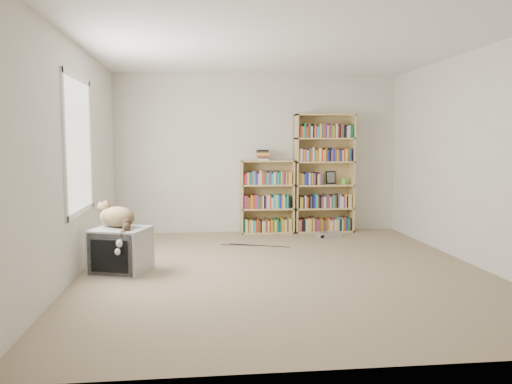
{
  "coord_description": "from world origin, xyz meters",
  "views": [
    {
      "loc": [
        -0.92,
        -5.44,
        1.42
      ],
      "look_at": [
        -0.2,
        1.0,
        0.79
      ],
      "focal_mm": 35.0,
      "sensor_mm": 36.0,
      "label": 1
    }
  ],
  "objects": [
    {
      "name": "ceiling",
      "position": [
        0.0,
        0.0,
        2.5
      ],
      "size": [
        4.5,
        5.0,
        0.02
      ],
      "primitive_type": "cube",
      "color": "white",
      "rests_on": "wall_back"
    },
    {
      "name": "wall_back",
      "position": [
        0.0,
        2.5,
        1.25
      ],
      "size": [
        4.5,
        0.02,
        2.5
      ],
      "primitive_type": "cube",
      "color": "silver",
      "rests_on": "floor"
    },
    {
      "name": "framed_print",
      "position": [
        1.18,
        2.44,
        0.87
      ],
      "size": [
        0.16,
        0.05,
        0.21
      ],
      "primitive_type": "cube",
      "rotation": [
        -0.17,
        0.0,
        0.0
      ],
      "color": "black",
      "rests_on": "bookcase_tall"
    },
    {
      "name": "green_mug",
      "position": [
        1.37,
        2.34,
        0.81
      ],
      "size": [
        0.09,
        0.09,
        0.09
      ],
      "primitive_type": "cylinder",
      "color": "#57C839",
      "rests_on": "bookcase_tall"
    },
    {
      "name": "cat",
      "position": [
        -1.83,
        0.12,
        0.58
      ],
      "size": [
        0.52,
        0.69,
        0.51
      ],
      "rotation": [
        0.0,
        0.0,
        -0.64
      ],
      "color": "#392717",
      "rests_on": "crt_tv"
    },
    {
      "name": "wall_right",
      "position": [
        2.25,
        0.0,
        1.25
      ],
      "size": [
        0.02,
        5.0,
        2.5
      ],
      "primitive_type": "cube",
      "color": "silver",
      "rests_on": "floor"
    },
    {
      "name": "floor",
      "position": [
        0.0,
        0.0,
        0.0
      ],
      "size": [
        4.5,
        5.0,
        0.01
      ],
      "primitive_type": "cube",
      "color": "gray",
      "rests_on": "ground"
    },
    {
      "name": "window",
      "position": [
        -2.24,
        0.2,
        1.4
      ],
      "size": [
        0.02,
        1.22,
        1.52
      ],
      "primitive_type": "cube",
      "color": "white",
      "rests_on": "wall_left"
    },
    {
      "name": "dvd_player",
      "position": [
        1.02,
        1.87,
        0.04
      ],
      "size": [
        0.39,
        0.34,
        0.07
      ],
      "primitive_type": "cube",
      "rotation": [
        0.0,
        0.0,
        0.43
      ],
      "color": "#B9B9BE",
      "rests_on": "floor"
    },
    {
      "name": "wall_left",
      "position": [
        -2.25,
        0.0,
        1.25
      ],
      "size": [
        0.02,
        5.0,
        2.5
      ],
      "primitive_type": "cube",
      "color": "silver",
      "rests_on": "floor"
    },
    {
      "name": "wall_front",
      "position": [
        0.0,
        -2.5,
        1.25
      ],
      "size": [
        4.5,
        0.02,
        2.5
      ],
      "primitive_type": "cube",
      "color": "silver",
      "rests_on": "floor"
    },
    {
      "name": "floor_cables",
      "position": [
        -0.26,
        1.56,
        0.0
      ],
      "size": [
        1.2,
        0.7,
        0.01
      ],
      "primitive_type": null,
      "color": "black",
      "rests_on": "floor"
    },
    {
      "name": "bookcase_tall",
      "position": [
        1.05,
        2.36,
        0.89
      ],
      "size": [
        0.94,
        0.3,
        1.88
      ],
      "color": "tan",
      "rests_on": "floor"
    },
    {
      "name": "book_stack",
      "position": [
        0.05,
        2.31,
        1.24
      ],
      "size": [
        0.2,
        0.26,
        0.17
      ],
      "primitive_type": "cube",
      "color": "red",
      "rests_on": "bookcase_short"
    },
    {
      "name": "wall_outlet",
      "position": [
        -2.24,
        0.45,
        0.32
      ],
      "size": [
        0.01,
        0.08,
        0.13
      ],
      "primitive_type": "cube",
      "color": "silver",
      "rests_on": "wall_left"
    },
    {
      "name": "crt_tv",
      "position": [
        -1.8,
        0.1,
        0.24
      ],
      "size": [
        0.7,
        0.66,
        0.49
      ],
      "rotation": [
        0.0,
        0.0,
        -0.32
      ],
      "color": "#9A9A9C",
      "rests_on": "floor"
    },
    {
      "name": "bookcase_short",
      "position": [
        0.13,
        2.36,
        0.53
      ],
      "size": [
        0.84,
        0.3,
        1.15
      ],
      "color": "tan",
      "rests_on": "floor"
    }
  ]
}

